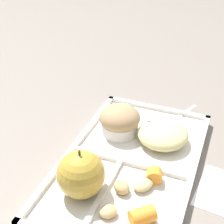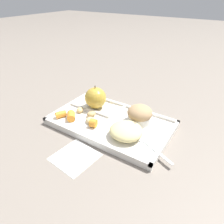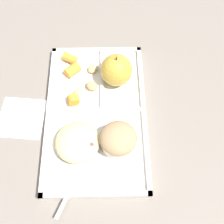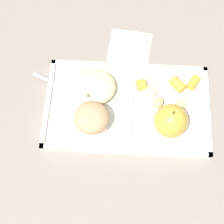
{
  "view_description": "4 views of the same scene",
  "coord_description": "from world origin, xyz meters",
  "px_view_note": "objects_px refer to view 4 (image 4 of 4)",
  "views": [
    {
      "loc": [
        -0.45,
        -0.14,
        0.43
      ],
      "look_at": [
        0.06,
        0.06,
        0.07
      ],
      "focal_mm": 54.86,
      "sensor_mm": 36.0,
      "label": 1
    },
    {
      "loc": [
        0.3,
        -0.46,
        0.39
      ],
      "look_at": [
        0.01,
        -0.0,
        0.05
      ],
      "focal_mm": 32.21,
      "sensor_mm": 36.0,
      "label": 2
    },
    {
      "loc": [
        0.35,
        0.03,
        0.65
      ],
      "look_at": [
        0.03,
        0.04,
        0.07
      ],
      "focal_mm": 49.23,
      "sensor_mm": 36.0,
      "label": 3
    },
    {
      "loc": [
        0.02,
        0.38,
        0.79
      ],
      "look_at": [
        0.03,
        0.04,
        0.06
      ],
      "focal_mm": 57.58,
      "sensor_mm": 36.0,
      "label": 4
    }
  ],
  "objects_px": {
    "plastic_fork": "(66,88)",
    "green_apple": "(171,121)",
    "lunch_tray": "(128,108)",
    "bran_muffin": "(92,119)"
  },
  "relations": [
    {
      "from": "lunch_tray",
      "to": "bran_muffin",
      "type": "xyz_separation_m",
      "value": [
        0.08,
        0.05,
        0.03
      ]
    },
    {
      "from": "green_apple",
      "to": "lunch_tray",
      "type": "bearing_deg",
      "value": -26.96
    },
    {
      "from": "green_apple",
      "to": "bran_muffin",
      "type": "bearing_deg",
      "value": -0.0
    },
    {
      "from": "lunch_tray",
      "to": "bran_muffin",
      "type": "relative_size",
      "value": 4.81
    },
    {
      "from": "green_apple",
      "to": "plastic_fork",
      "type": "distance_m",
      "value": 0.27
    },
    {
      "from": "lunch_tray",
      "to": "green_apple",
      "type": "height_order",
      "value": "green_apple"
    },
    {
      "from": "green_apple",
      "to": "plastic_fork",
      "type": "relative_size",
      "value": 0.58
    },
    {
      "from": "plastic_fork",
      "to": "bran_muffin",
      "type": "bearing_deg",
      "value": 128.66
    },
    {
      "from": "plastic_fork",
      "to": "green_apple",
      "type": "bearing_deg",
      "value": 160.23
    },
    {
      "from": "lunch_tray",
      "to": "plastic_fork",
      "type": "height_order",
      "value": "lunch_tray"
    }
  ]
}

